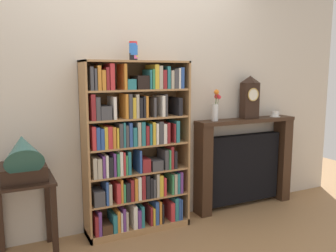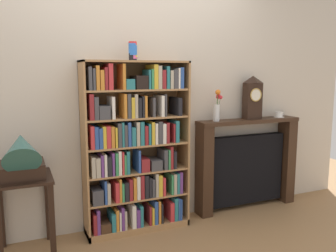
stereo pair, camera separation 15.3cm
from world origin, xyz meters
name	(u,v)px [view 1 (the left image)]	position (x,y,z in m)	size (l,w,h in m)	color
ground_plane	(143,235)	(0.00, 0.00, -0.01)	(7.97, 6.40, 0.02)	#997047
wall_back	(144,92)	(0.15, 0.30, 1.30)	(4.97, 0.08, 2.60)	beige
bookshelf	(135,152)	(-0.02, 0.12, 0.76)	(0.98, 0.28, 1.60)	#A87A4C
cup_stack	(133,51)	(-0.02, 0.12, 1.68)	(0.08, 0.08, 0.17)	black
side_table_left	(25,201)	(-0.99, 0.03, 0.48)	(0.44, 0.47, 0.66)	black
gramophone	(23,158)	(-0.99, -0.04, 0.84)	(0.33, 0.48, 0.46)	black
fireplace_mantel	(244,163)	(1.28, 0.18, 0.49)	(1.20, 0.21, 0.99)	#382316
mantel_clock	(250,97)	(1.32, 0.16, 1.22)	(0.19, 0.12, 0.46)	black
flower_vase	(216,107)	(0.88, 0.16, 1.14)	(0.09, 0.09, 0.33)	silver
teacup_with_saucer	(275,114)	(1.69, 0.16, 1.02)	(0.13, 0.12, 0.06)	white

